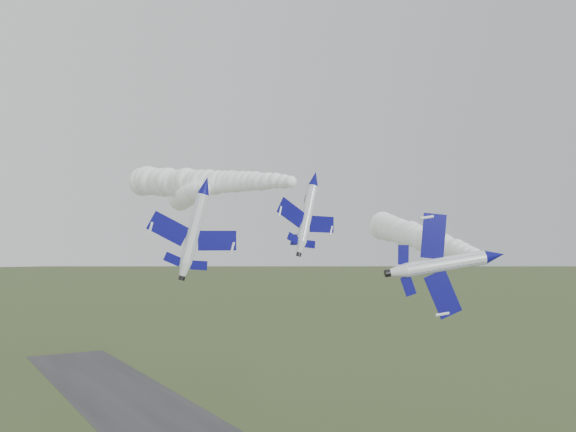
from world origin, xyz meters
The scene contains 6 objects.
jet_lead centered at (9.79, -10.74, 34.51)m, with size 7.59×12.30×10.57m.
smoke_trail_jet_lead centered at (25.14, 19.30, 36.97)m, with size 4.93×60.83×4.93m, color white, non-canonical shape.
jet_pair_left centered at (-10.54, 18.43, 43.24)m, with size 11.18×13.27×4.06m.
smoke_trail_jet_pair_left centered at (1.14, 54.65, 44.75)m, with size 5.31×69.22×5.31m, color white, non-canonical shape.
jet_pair_right centered at (6.66, 19.29, 45.07)m, with size 10.25×12.54×3.83m.
smoke_trail_jet_pair_right centered at (2.23, 48.86, 46.81)m, with size 5.96×54.63×5.96m, color white, non-canonical shape.
Camera 1 is at (-42.36, -57.83, 35.79)m, focal length 40.00 mm.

